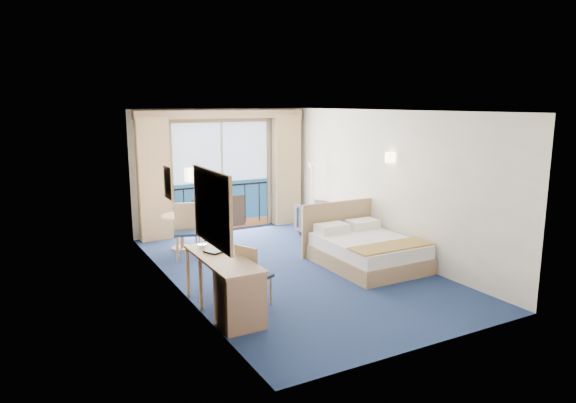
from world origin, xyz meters
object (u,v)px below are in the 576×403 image
object	(u,v)px
desk	(236,292)
bed	(366,250)
floor_lamp	(312,180)
armchair	(318,219)
desk_chair	(251,272)
table_chair_a	(206,217)
table_chair_b	(186,227)
round_table	(181,223)
nightstand	(343,229)

from	to	relation	value
desk	bed	bearing A→B (deg)	21.22
floor_lamp	armchair	bearing A→B (deg)	-96.93
desk_chair	table_chair_a	xyz separation A→B (m)	(0.52, 3.31, 0.07)
bed	floor_lamp	size ratio (longest dim) A/B	1.25
desk_chair	table_chair_b	size ratio (longest dim) A/B	0.91
armchair	desk	bearing A→B (deg)	23.56
desk_chair	round_table	xyz separation A→B (m)	(0.03, 3.34, 0.00)
desk	round_table	xyz separation A→B (m)	(0.42, 3.72, 0.09)
armchair	bed	bearing A→B (deg)	58.27
bed	table_chair_a	world-z (taller)	table_chair_a
armchair	round_table	distance (m)	2.96
round_table	table_chair_b	distance (m)	0.58
table_chair_a	armchair	bearing A→B (deg)	-95.30
armchair	table_chair_a	world-z (taller)	table_chair_a
desk_chair	bed	bearing A→B (deg)	-97.62
nightstand	floor_lamp	xyz separation A→B (m)	(-0.08, 1.13, 0.88)
bed	nightstand	world-z (taller)	bed
nightstand	floor_lamp	bearing A→B (deg)	93.99
floor_lamp	table_chair_a	size ratio (longest dim) A/B	1.46
floor_lamp	bed	bearing A→B (deg)	-99.68
desk_chair	table_chair_a	bearing A→B (deg)	-33.20
bed	armchair	size ratio (longest dim) A/B	2.44
desk	table_chair_b	world-z (taller)	table_chair_b
round_table	table_chair_a	bearing A→B (deg)	-3.28
round_table	table_chair_a	size ratio (longest dim) A/B	0.73
desk	round_table	size ratio (longest dim) A/B	2.18
round_table	table_chair_a	xyz separation A→B (m)	(0.49, -0.03, 0.07)
floor_lamp	table_chair_b	xyz separation A→B (m)	(-3.06, -0.59, -0.59)
desk	table_chair_a	distance (m)	3.81
desk_chair	table_chair_a	distance (m)	3.35
bed	table_chair_a	bearing A→B (deg)	128.87
armchair	nightstand	bearing A→B (deg)	77.68
table_chair_a	table_chair_b	bearing A→B (deg)	135.71
armchair	desk_chair	bearing A→B (deg)	23.69
desk	floor_lamp	bearing A→B (deg)	47.77
floor_lamp	nightstand	bearing A→B (deg)	-86.01
desk	round_table	distance (m)	3.75
nightstand	desk_chair	distance (m)	3.82
armchair	floor_lamp	world-z (taller)	floor_lamp
bed	table_chair_b	xyz separation A→B (m)	(-2.62, 2.00, 0.28)
nightstand	table_chair_a	world-z (taller)	table_chair_a
armchair	desk_chair	size ratio (longest dim) A/B	0.85
desk_chair	table_chair_b	xyz separation A→B (m)	(-0.05, 2.77, 0.05)
floor_lamp	table_chair_b	bearing A→B (deg)	-169.00
desk	table_chair_a	xyz separation A→B (m)	(0.91, 3.69, 0.16)
floor_lamp	desk	xyz separation A→B (m)	(-3.40, -3.75, -0.72)
bed	floor_lamp	xyz separation A→B (m)	(0.44, 2.60, 0.87)
round_table	nightstand	bearing A→B (deg)	-19.89
armchair	table_chair_b	xyz separation A→B (m)	(-3.02, -0.22, 0.21)
table_chair_a	desk	bearing A→B (deg)	168.28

